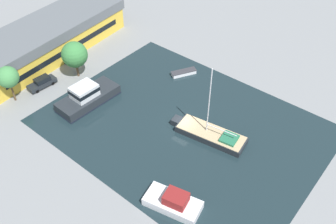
{
  "coord_description": "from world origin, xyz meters",
  "views": [
    {
      "loc": [
        -31.28,
        -23.04,
        36.76
      ],
      "look_at": [
        0.0,
        2.83,
        1.0
      ],
      "focal_mm": 40.0,
      "sensor_mm": 36.0,
      "label": 1
    }
  ],
  "objects_px": {
    "small_dinghy": "(184,73)",
    "cabin_boat": "(173,202)",
    "parked_car": "(42,83)",
    "motor_cruiser": "(87,96)",
    "quay_tree_near_building": "(74,55)",
    "sailboat_moored": "(210,134)",
    "warehouse_building": "(47,39)",
    "quay_tree_by_water": "(8,77)"
  },
  "relations": [
    {
      "from": "small_dinghy",
      "to": "cabin_boat",
      "type": "height_order",
      "value": "cabin_boat"
    },
    {
      "from": "parked_car",
      "to": "motor_cruiser",
      "type": "xyz_separation_m",
      "value": [
        1.97,
        -8.63,
        0.36
      ]
    },
    {
      "from": "cabin_boat",
      "to": "parked_car",
      "type": "bearing_deg",
      "value": 69.32
    },
    {
      "from": "parked_car",
      "to": "small_dinghy",
      "type": "bearing_deg",
      "value": -128.35
    },
    {
      "from": "quay_tree_near_building",
      "to": "motor_cruiser",
      "type": "relative_size",
      "value": 0.63
    },
    {
      "from": "parked_car",
      "to": "sailboat_moored",
      "type": "relative_size",
      "value": 0.42
    },
    {
      "from": "parked_car",
      "to": "sailboat_moored",
      "type": "height_order",
      "value": "sailboat_moored"
    },
    {
      "from": "sailboat_moored",
      "to": "motor_cruiser",
      "type": "height_order",
      "value": "sailboat_moored"
    },
    {
      "from": "motor_cruiser",
      "to": "cabin_boat",
      "type": "distance_m",
      "value": 22.74
    },
    {
      "from": "warehouse_building",
      "to": "parked_car",
      "type": "bearing_deg",
      "value": -138.35
    },
    {
      "from": "warehouse_building",
      "to": "cabin_boat",
      "type": "xyz_separation_m",
      "value": [
        -11.35,
        -37.97,
        -2.03
      ]
    },
    {
      "from": "quay_tree_near_building",
      "to": "sailboat_moored",
      "type": "height_order",
      "value": "sailboat_moored"
    },
    {
      "from": "warehouse_building",
      "to": "parked_car",
      "type": "height_order",
      "value": "warehouse_building"
    },
    {
      "from": "warehouse_building",
      "to": "sailboat_moored",
      "type": "xyz_separation_m",
      "value": [
        0.68,
        -34.72,
        -2.29
      ]
    },
    {
      "from": "warehouse_building",
      "to": "cabin_boat",
      "type": "height_order",
      "value": "warehouse_building"
    },
    {
      "from": "sailboat_moored",
      "to": "cabin_boat",
      "type": "xyz_separation_m",
      "value": [
        -12.03,
        -3.25,
        0.26
      ]
    },
    {
      "from": "warehouse_building",
      "to": "quay_tree_by_water",
      "type": "height_order",
      "value": "quay_tree_by_water"
    },
    {
      "from": "sailboat_moored",
      "to": "motor_cruiser",
      "type": "distance_m",
      "value": 19.5
    },
    {
      "from": "sailboat_moored",
      "to": "quay_tree_by_water",
      "type": "bearing_deg",
      "value": 105.9
    },
    {
      "from": "warehouse_building",
      "to": "motor_cruiser",
      "type": "bearing_deg",
      "value": -112.53
    },
    {
      "from": "quay_tree_by_water",
      "to": "small_dinghy",
      "type": "bearing_deg",
      "value": -35.86
    },
    {
      "from": "quay_tree_by_water",
      "to": "motor_cruiser",
      "type": "bearing_deg",
      "value": -53.34
    },
    {
      "from": "warehouse_building",
      "to": "sailboat_moored",
      "type": "height_order",
      "value": "sailboat_moored"
    },
    {
      "from": "motor_cruiser",
      "to": "cabin_boat",
      "type": "height_order",
      "value": "motor_cruiser"
    },
    {
      "from": "quay_tree_near_building",
      "to": "parked_car",
      "type": "relative_size",
      "value": 1.33
    },
    {
      "from": "motor_cruiser",
      "to": "small_dinghy",
      "type": "xyz_separation_m",
      "value": [
        15.15,
        -6.76,
        -0.83
      ]
    },
    {
      "from": "sailboat_moored",
      "to": "small_dinghy",
      "type": "height_order",
      "value": "sailboat_moored"
    },
    {
      "from": "warehouse_building",
      "to": "cabin_boat",
      "type": "bearing_deg",
      "value": -111.59
    },
    {
      "from": "quay_tree_near_building",
      "to": "parked_car",
      "type": "bearing_deg",
      "value": 159.67
    },
    {
      "from": "small_dinghy",
      "to": "cabin_boat",
      "type": "relative_size",
      "value": 0.62
    },
    {
      "from": "quay_tree_by_water",
      "to": "cabin_boat",
      "type": "xyz_separation_m",
      "value": [
        0.51,
        -30.93,
        -3.53
      ]
    },
    {
      "from": "parked_car",
      "to": "cabin_boat",
      "type": "xyz_separation_m",
      "value": [
        -4.27,
        -30.49,
        0.0
      ]
    },
    {
      "from": "quay_tree_by_water",
      "to": "cabin_boat",
      "type": "relative_size",
      "value": 0.86
    },
    {
      "from": "warehouse_building",
      "to": "small_dinghy",
      "type": "distance_m",
      "value": 25.11
    },
    {
      "from": "quay_tree_by_water",
      "to": "parked_car",
      "type": "height_order",
      "value": "quay_tree_by_water"
    },
    {
      "from": "quay_tree_near_building",
      "to": "small_dinghy",
      "type": "distance_m",
      "value": 18.0
    },
    {
      "from": "motor_cruiser",
      "to": "small_dinghy",
      "type": "height_order",
      "value": "motor_cruiser"
    },
    {
      "from": "parked_car",
      "to": "cabin_boat",
      "type": "bearing_deg",
      "value": 175.64
    },
    {
      "from": "warehouse_building",
      "to": "quay_tree_near_building",
      "type": "relative_size",
      "value": 5.06
    },
    {
      "from": "parked_car",
      "to": "warehouse_building",
      "type": "bearing_deg",
      "value": -39.78
    },
    {
      "from": "warehouse_building",
      "to": "parked_car",
      "type": "xyz_separation_m",
      "value": [
        -7.07,
        -7.48,
        -2.03
      ]
    },
    {
      "from": "sailboat_moored",
      "to": "parked_car",
      "type": "bearing_deg",
      "value": 97.42
    }
  ]
}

